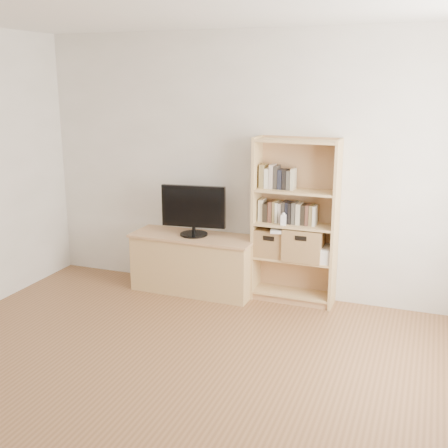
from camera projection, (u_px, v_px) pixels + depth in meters
The scene contains 12 objects.
floor at pixel (132, 421), 3.61m from camera, with size 4.50×5.00×0.01m, color brown.
back_wall at pixel (253, 166), 5.55m from camera, with size 4.50×0.02×2.60m, color beige.
tv_stand at pixel (194, 264), 5.78m from camera, with size 1.25×0.47×0.57m, color tan.
bookshelf at pixel (295, 222), 5.38m from camera, with size 0.80×0.29×1.61m, color tan.
television at pixel (194, 211), 5.64m from camera, with size 0.65×0.05×0.51m, color black.
books_row_mid at pixel (296, 211), 5.37m from camera, with size 0.88×0.17×0.24m, color beige.
books_row_upper at pixel (278, 177), 5.36m from camera, with size 0.42×0.15×0.22m, color beige.
baby_monitor at pixel (283, 220), 5.33m from camera, with size 0.05×0.03×0.10m, color white.
basket_left at pixel (273, 242), 5.51m from camera, with size 0.32×0.27×0.27m, color olive.
basket_right at pixel (304, 244), 5.40m from camera, with size 0.37×0.31×0.31m, color olive.
laptop at pixel (289, 230), 5.40m from camera, with size 0.36×0.25×0.03m, color white.
magazine_stack at pixel (322, 255), 5.36m from camera, with size 0.18×0.26×0.12m, color beige.
Camera 1 is at (1.67, -2.76, 2.14)m, focal length 45.00 mm.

